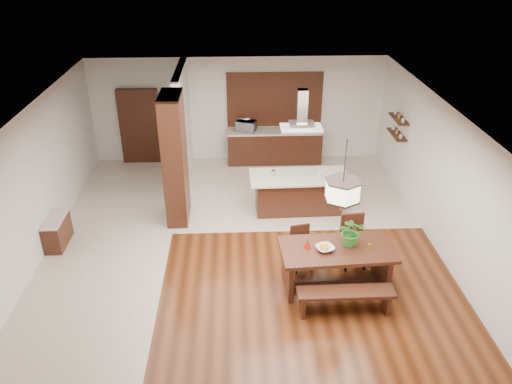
{
  "coord_description": "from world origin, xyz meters",
  "views": [
    {
      "loc": [
        -0.08,
        -8.71,
        5.84
      ],
      "look_at": [
        0.3,
        0.0,
        1.25
      ],
      "focal_mm": 35.0,
      "sensor_mm": 36.0,
      "label": 1
    }
  ],
  "objects_px": {
    "dining_chair_left": "(302,249)",
    "island_cup": "(319,174)",
    "dining_table": "(336,258)",
    "dining_bench": "(345,302)",
    "fruit_bowl": "(325,248)",
    "pendant_lantern": "(344,177)",
    "hallway_console": "(57,231)",
    "microwave": "(246,126)",
    "foliage_plant": "(352,232)",
    "range_hood": "(302,109)",
    "kitchen_island": "(298,192)",
    "dining_chair_right": "(354,242)"
  },
  "relations": [
    {
      "from": "dining_chair_left",
      "to": "island_cup",
      "type": "xyz_separation_m",
      "value": [
        0.63,
        2.17,
        0.54
      ]
    },
    {
      "from": "dining_table",
      "to": "dining_bench",
      "type": "bearing_deg",
      "value": -86.87
    },
    {
      "from": "fruit_bowl",
      "to": "pendant_lantern",
      "type": "bearing_deg",
      "value": 13.44
    },
    {
      "from": "hallway_console",
      "to": "dining_bench",
      "type": "distance_m",
      "value": 6.01
    },
    {
      "from": "dining_table",
      "to": "microwave",
      "type": "height_order",
      "value": "microwave"
    },
    {
      "from": "dining_table",
      "to": "microwave",
      "type": "bearing_deg",
      "value": 104.67
    },
    {
      "from": "dining_bench",
      "to": "foliage_plant",
      "type": "relative_size",
      "value": 3.04
    },
    {
      "from": "dining_chair_left",
      "to": "pendant_lantern",
      "type": "relative_size",
      "value": 0.67
    },
    {
      "from": "hallway_console",
      "to": "range_hood",
      "type": "relative_size",
      "value": 0.98
    },
    {
      "from": "hallway_console",
      "to": "kitchen_island",
      "type": "relative_size",
      "value": 0.39
    },
    {
      "from": "range_hood",
      "to": "foliage_plant",
      "type": "bearing_deg",
      "value": -77.59
    },
    {
      "from": "dining_table",
      "to": "microwave",
      "type": "relative_size",
      "value": 4.01
    },
    {
      "from": "hallway_console",
      "to": "microwave",
      "type": "xyz_separation_m",
      "value": [
        4.02,
        4.0,
        0.78
      ]
    },
    {
      "from": "hallway_console",
      "to": "foliage_plant",
      "type": "xyz_separation_m",
      "value": [
        5.75,
        -1.52,
        0.79
      ]
    },
    {
      "from": "dining_bench",
      "to": "fruit_bowl",
      "type": "relative_size",
      "value": 5.3
    },
    {
      "from": "dining_chair_right",
      "to": "microwave",
      "type": "xyz_separation_m",
      "value": [
        -1.94,
        4.98,
        0.57
      ]
    },
    {
      "from": "dining_table",
      "to": "dining_bench",
      "type": "relative_size",
      "value": 1.25
    },
    {
      "from": "dining_table",
      "to": "pendant_lantern",
      "type": "xyz_separation_m",
      "value": [
        0.0,
        0.0,
        1.63
      ]
    },
    {
      "from": "pendant_lantern",
      "to": "fruit_bowl",
      "type": "bearing_deg",
      "value": -166.56
    },
    {
      "from": "dining_table",
      "to": "foliage_plant",
      "type": "height_order",
      "value": "foliage_plant"
    },
    {
      "from": "dining_table",
      "to": "fruit_bowl",
      "type": "distance_m",
      "value": 0.35
    },
    {
      "from": "pendant_lantern",
      "to": "foliage_plant",
      "type": "bearing_deg",
      "value": 21.03
    },
    {
      "from": "dining_chair_left",
      "to": "fruit_bowl",
      "type": "relative_size",
      "value": 2.82
    },
    {
      "from": "dining_bench",
      "to": "foliage_plant",
      "type": "xyz_separation_m",
      "value": [
        0.22,
        0.82,
        0.88
      ]
    },
    {
      "from": "foliage_plant",
      "to": "range_hood",
      "type": "xyz_separation_m",
      "value": [
        -0.6,
        2.73,
        1.36
      ]
    },
    {
      "from": "hallway_console",
      "to": "island_cup",
      "type": "distance_m",
      "value": 5.74
    },
    {
      "from": "dining_chair_left",
      "to": "microwave",
      "type": "bearing_deg",
      "value": 88.27
    },
    {
      "from": "island_cup",
      "to": "hallway_console",
      "type": "bearing_deg",
      "value": -168.48
    },
    {
      "from": "dining_chair_left",
      "to": "pendant_lantern",
      "type": "height_order",
      "value": "pendant_lantern"
    },
    {
      "from": "hallway_console",
      "to": "kitchen_island",
      "type": "height_order",
      "value": "kitchen_island"
    },
    {
      "from": "dining_table",
      "to": "dining_bench",
      "type": "height_order",
      "value": "dining_table"
    },
    {
      "from": "hallway_console",
      "to": "range_hood",
      "type": "distance_m",
      "value": 5.71
    },
    {
      "from": "dining_table",
      "to": "dining_chair_right",
      "type": "distance_m",
      "value": 0.8
    },
    {
      "from": "hallway_console",
      "to": "dining_chair_left",
      "type": "relative_size",
      "value": 1.0
    },
    {
      "from": "foliage_plant",
      "to": "microwave",
      "type": "xyz_separation_m",
      "value": [
        -1.73,
        5.52,
        -0.02
      ]
    },
    {
      "from": "dining_chair_right",
      "to": "foliage_plant",
      "type": "height_order",
      "value": "foliage_plant"
    },
    {
      "from": "microwave",
      "to": "dining_chair_right",
      "type": "bearing_deg",
      "value": -49.82
    },
    {
      "from": "fruit_bowl",
      "to": "microwave",
      "type": "relative_size",
      "value": 0.6
    },
    {
      "from": "dining_chair_left",
      "to": "dining_chair_right",
      "type": "relative_size",
      "value": 0.84
    },
    {
      "from": "dining_chair_left",
      "to": "dining_chair_right",
      "type": "bearing_deg",
      "value": -9.12
    },
    {
      "from": "foliage_plant",
      "to": "microwave",
      "type": "height_order",
      "value": "foliage_plant"
    },
    {
      "from": "foliage_plant",
      "to": "fruit_bowl",
      "type": "relative_size",
      "value": 1.74
    },
    {
      "from": "dining_chair_right",
      "to": "foliage_plant",
      "type": "xyz_separation_m",
      "value": [
        -0.21,
        -0.54,
        0.59
      ]
    },
    {
      "from": "foliage_plant",
      "to": "dining_table",
      "type": "bearing_deg",
      "value": -158.97
    },
    {
      "from": "island_cup",
      "to": "range_hood",
      "type": "bearing_deg",
      "value": 169.95
    },
    {
      "from": "fruit_bowl",
      "to": "dining_chair_left",
      "type": "bearing_deg",
      "value": 115.25
    },
    {
      "from": "dining_chair_right",
      "to": "range_hood",
      "type": "distance_m",
      "value": 3.04
    },
    {
      "from": "range_hood",
      "to": "kitchen_island",
      "type": "bearing_deg",
      "value": -90.0
    },
    {
      "from": "dining_bench",
      "to": "kitchen_island",
      "type": "xyz_separation_m",
      "value": [
        -0.38,
        3.56,
        0.24
      ]
    },
    {
      "from": "dining_bench",
      "to": "island_cup",
      "type": "distance_m",
      "value": 3.56
    }
  ]
}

